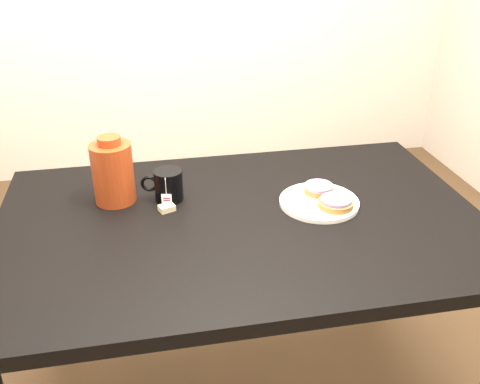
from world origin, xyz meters
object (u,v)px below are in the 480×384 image
(bagel_front, at_px, (336,203))
(teabag_pouch, at_px, (167,208))
(mug, at_px, (168,185))
(bagel_package, at_px, (113,172))
(table, at_px, (242,242))
(bagel_back, at_px, (319,189))
(plate, at_px, (319,201))

(bagel_front, height_order, teabag_pouch, bagel_front)
(mug, xyz_separation_m, bagel_package, (-0.16, 0.02, 0.05))
(table, xyz_separation_m, bagel_back, (0.26, 0.08, 0.11))
(table, bearing_deg, plate, 7.78)
(bagel_front, bearing_deg, teabag_pouch, 169.07)
(plate, distance_m, mug, 0.46)
(table, xyz_separation_m, mug, (-0.20, 0.15, 0.13))
(table, height_order, bagel_front, bagel_front)
(bagel_front, xyz_separation_m, teabag_pouch, (-0.49, 0.09, -0.02))
(table, distance_m, bagel_front, 0.30)
(table, relative_size, bagel_package, 6.70)
(bagel_front, xyz_separation_m, mug, (-0.48, 0.16, 0.02))
(plate, height_order, bagel_back, bagel_back)
(bagel_back, xyz_separation_m, bagel_front, (0.02, -0.10, -0.00))
(bagel_back, bearing_deg, mug, 171.36)
(plate, distance_m, teabag_pouch, 0.46)
(mug, bearing_deg, table, -24.29)
(plate, relative_size, bagel_package, 1.15)
(teabag_pouch, relative_size, bagel_package, 0.22)
(plate, relative_size, bagel_back, 1.90)
(table, xyz_separation_m, teabag_pouch, (-0.21, 0.08, 0.09))
(bagel_front, relative_size, teabag_pouch, 2.31)
(table, distance_m, bagel_back, 0.29)
(table, height_order, bagel_back, bagel_back)
(teabag_pouch, distance_m, bagel_package, 0.20)
(table, xyz_separation_m, bagel_package, (-0.36, 0.18, 0.18))
(bagel_back, bearing_deg, teabag_pouch, -179.90)
(bagel_package, bearing_deg, mug, -8.44)
(table, height_order, bagel_package, bagel_package)
(plate, xyz_separation_m, bagel_back, (0.01, 0.05, 0.02))
(bagel_front, bearing_deg, mug, 160.98)
(bagel_front, bearing_deg, table, 177.28)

